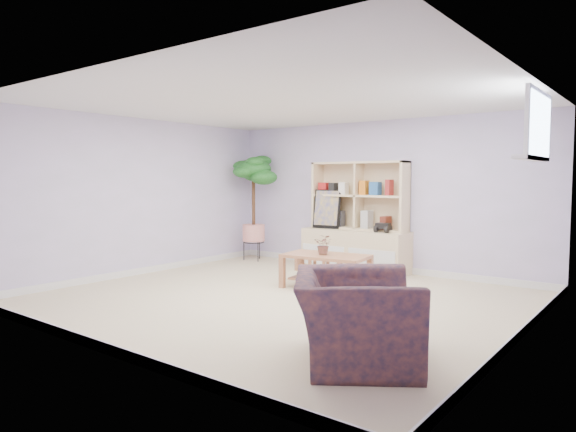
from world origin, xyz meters
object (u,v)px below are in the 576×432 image
Objects in this scene: storage_unit at (356,216)px; floor_tree at (254,208)px; armchair at (355,312)px; coffee_table at (326,271)px.

storage_unit is 0.92× the size of floor_tree.
coffee_table is at bearing 3.77° from armchair.
coffee_table is 2.74m from floor_tree.
storage_unit is at bearing -4.34° from armchair.
coffee_table is at bearing -27.16° from floor_tree.
armchair is at bearing -59.47° from coffee_table.
armchair is (4.06, -3.39, -0.54)m from floor_tree.
storage_unit is 1.59× the size of armchair.
floor_tree is 5.32m from armchair.
armchair is (2.08, -3.60, -0.47)m from storage_unit.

